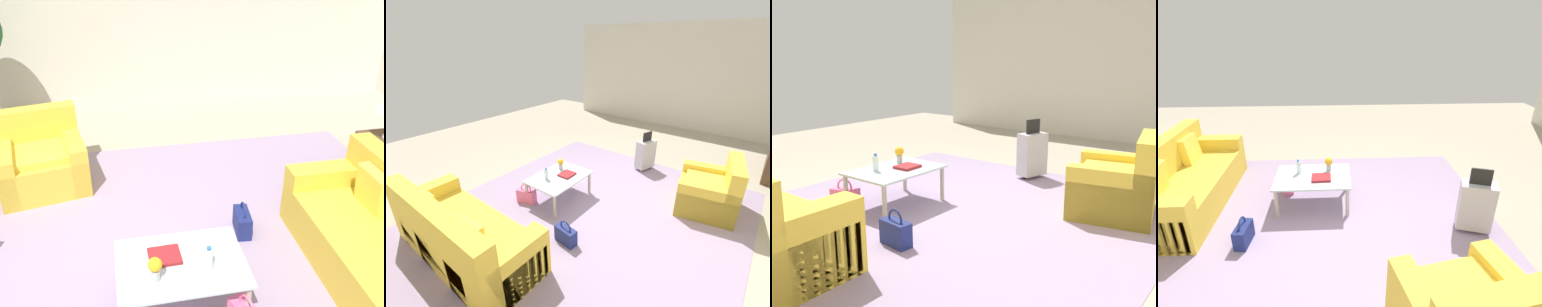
# 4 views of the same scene
# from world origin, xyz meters

# --- Properties ---
(ground_plane) EXTENTS (12.00, 12.00, 0.00)m
(ground_plane) POSITION_xyz_m (0.00, 0.00, 0.00)
(ground_plane) COLOR #A89E89
(wall_back) EXTENTS (10.24, 0.12, 3.10)m
(wall_back) POSITION_xyz_m (0.00, 4.06, 1.55)
(wall_back) COLOR beige
(wall_back) RESTS_ON ground
(area_rug) EXTENTS (5.20, 4.40, 0.01)m
(area_rug) POSITION_xyz_m (0.60, 0.20, 0.00)
(area_rug) COLOR #9984A3
(area_rug) RESTS_ON ground
(armchair) EXTENTS (1.13, 1.03, 0.90)m
(armchair) POSITION_xyz_m (-0.91, 1.67, 0.30)
(armchair) COLOR gold
(armchair) RESTS_ON ground
(coffee_table) EXTENTS (1.03, 0.74, 0.44)m
(coffee_table) POSITION_xyz_m (0.40, -0.50, 0.39)
(coffee_table) COLOR silver
(coffee_table) RESTS_ON ground
(water_bottle) EXTENTS (0.06, 0.06, 0.20)m
(water_bottle) POSITION_xyz_m (0.60, -0.60, 0.54)
(water_bottle) COLOR silver
(water_bottle) RESTS_ON coffee_table
(coffee_table_book) EXTENTS (0.26, 0.23, 0.03)m
(coffee_table_book) POSITION_xyz_m (0.28, -0.42, 0.46)
(coffee_table_book) COLOR maroon
(coffee_table_book) RESTS_ON coffee_table
(flower_vase) EXTENTS (0.11, 0.11, 0.21)m
(flower_vase) POSITION_xyz_m (0.18, -0.65, 0.56)
(flower_vase) COLOR #B2B7BC
(flower_vase) RESTS_ON coffee_table
(handbag_navy) EXTENTS (0.17, 0.33, 0.36)m
(handbag_navy) POSITION_xyz_m (1.17, 0.30, 0.13)
(handbag_navy) COLOR navy
(handbag_navy) RESTS_ON ground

